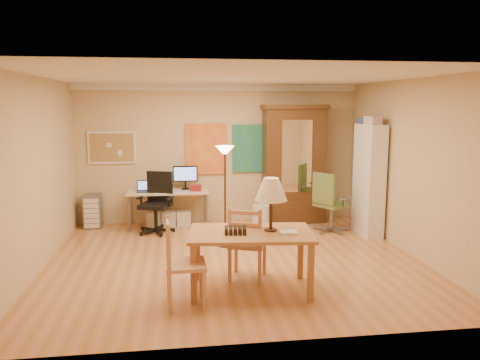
{
  "coord_description": "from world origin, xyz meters",
  "views": [
    {
      "loc": [
        -0.81,
        -6.7,
        2.3
      ],
      "look_at": [
        0.13,
        0.3,
        1.17
      ],
      "focal_mm": 35.0,
      "sensor_mm": 36.0,
      "label": 1
    }
  ],
  "objects": [
    {
      "name": "floor",
      "position": [
        0.0,
        0.0,
        0.0
      ],
      "size": [
        5.5,
        5.5,
        0.0
      ],
      "primitive_type": "plane",
      "color": "#AB713C",
      "rests_on": "ground"
    },
    {
      "name": "crown_molding",
      "position": [
        0.0,
        2.46,
        2.64
      ],
      "size": [
        5.5,
        0.08,
        0.12
      ],
      "primitive_type": "cube",
      "color": "white",
      "rests_on": "floor"
    },
    {
      "name": "corkboard",
      "position": [
        -2.05,
        2.47,
        1.5
      ],
      "size": [
        0.9,
        0.04,
        0.62
      ],
      "primitive_type": "cube",
      "color": "#A3874C",
      "rests_on": "floor"
    },
    {
      "name": "art_panel_left",
      "position": [
        -0.25,
        2.47,
        1.45
      ],
      "size": [
        0.8,
        0.04,
        1.0
      ],
      "primitive_type": "cube",
      "color": "#F8AC29",
      "rests_on": "floor"
    },
    {
      "name": "art_panel_right",
      "position": [
        0.65,
        2.47,
        1.45
      ],
      "size": [
        0.75,
        0.04,
        0.95
      ],
      "primitive_type": "cube",
      "color": "#226C88",
      "rests_on": "floor"
    },
    {
      "name": "dining_table",
      "position": [
        0.16,
        -1.17,
        0.9
      ],
      "size": [
        1.6,
        1.06,
        1.42
      ],
      "color": "brown",
      "rests_on": "floor"
    },
    {
      "name": "ladder_chair_back",
      "position": [
        0.08,
        -0.79,
        0.46
      ],
      "size": [
        0.58,
        0.57,
        0.99
      ],
      "color": "#AA734D",
      "rests_on": "floor"
    },
    {
      "name": "ladder_chair_left",
      "position": [
        -0.78,
        -1.5,
        0.48
      ],
      "size": [
        0.47,
        0.49,
        1.02
      ],
      "color": "#AA734D",
      "rests_on": "floor"
    },
    {
      "name": "torchiere_lamp",
      "position": [
        -0.06,
        0.73,
        1.33
      ],
      "size": [
        0.3,
        0.3,
        1.65
      ],
      "color": "#3E2C19",
      "rests_on": "floor"
    },
    {
      "name": "computer_desk",
      "position": [
        -0.97,
        2.15,
        0.42
      ],
      "size": [
        1.52,
        0.66,
        1.15
      ],
      "color": "#BDAE8A",
      "rests_on": "floor"
    },
    {
      "name": "office_chair_black",
      "position": [
        -1.21,
        1.72,
        0.29
      ],
      "size": [
        0.68,
        0.68,
        1.1
      ],
      "color": "black",
      "rests_on": "floor"
    },
    {
      "name": "office_chair_green",
      "position": [
        1.94,
        1.35,
        0.29
      ],
      "size": [
        0.69,
        0.69,
        1.1
      ],
      "color": "slate",
      "rests_on": "floor"
    },
    {
      "name": "drawer_cart",
      "position": [
        -2.42,
        2.26,
        0.32
      ],
      "size": [
        0.32,
        0.38,
        0.63
      ],
      "color": "slate",
      "rests_on": "floor"
    },
    {
      "name": "armoire",
      "position": [
        1.46,
        2.24,
        1.01
      ],
      "size": [
        1.26,
        0.6,
        2.31
      ],
      "color": "#3A200F",
      "rests_on": "floor"
    },
    {
      "name": "bookshelf",
      "position": [
        2.55,
        1.1,
        0.98
      ],
      "size": [
        0.3,
        0.79,
        1.97
      ],
      "color": "white",
      "rests_on": "floor"
    },
    {
      "name": "wastebin",
      "position": [
        0.74,
        1.88,
        0.21
      ],
      "size": [
        0.34,
        0.34,
        0.42
      ],
      "primitive_type": "cylinder",
      "color": "silver",
      "rests_on": "floor"
    }
  ]
}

